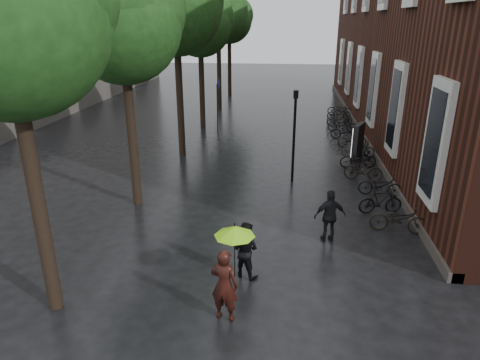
# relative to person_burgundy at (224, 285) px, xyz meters

# --- Properties ---
(ground) EXTENTS (120.00, 120.00, 0.00)m
(ground) POSITION_rel_person_burgundy_xyz_m (0.02, -1.04, -0.87)
(ground) COLOR black
(brick_building) EXTENTS (10.20, 33.20, 12.00)m
(brick_building) POSITION_rel_person_burgundy_xyz_m (10.49, 18.43, 5.13)
(brick_building) COLOR #38160F
(brick_building) RESTS_ON ground
(bg_building) EXTENTS (16.00, 30.00, 14.00)m
(bg_building) POSITION_rel_person_burgundy_xyz_m (-21.98, 26.96, 6.13)
(bg_building) COLOR #47423D
(bg_building) RESTS_ON ground
(street_trees) EXTENTS (4.33, 34.03, 8.91)m
(street_trees) POSITION_rel_person_burgundy_xyz_m (-3.97, 14.88, 5.47)
(street_trees) COLOR black
(street_trees) RESTS_ON ground
(person_burgundy) EXTENTS (0.71, 0.55, 1.73)m
(person_burgundy) POSITION_rel_person_burgundy_xyz_m (0.00, 0.00, 0.00)
(person_burgundy) COLOR black
(person_burgundy) RESTS_ON ground
(person_black) EXTENTS (0.91, 0.83, 1.53)m
(person_black) POSITION_rel_person_burgundy_xyz_m (0.28, 1.75, -0.10)
(person_black) COLOR black
(person_black) RESTS_ON ground
(lime_umbrella) EXTENTS (0.97, 0.97, 1.44)m
(lime_umbrella) POSITION_rel_person_burgundy_xyz_m (0.11, 0.91, 0.85)
(lime_umbrella) COLOR black
(lime_umbrella) RESTS_ON ground
(pedestrian_walking) EXTENTS (1.02, 0.60, 1.63)m
(pedestrian_walking) POSITION_rel_person_burgundy_xyz_m (2.59, 3.91, -0.05)
(pedestrian_walking) COLOR black
(pedestrian_walking) RESTS_ON ground
(parked_bicycles) EXTENTS (2.11, 18.46, 0.95)m
(parked_bicycles) POSITION_rel_person_burgundy_xyz_m (4.59, 13.68, -0.43)
(parked_bicycles) COLOR black
(parked_bicycles) RESTS_ON ground
(ad_lightbox) EXTENTS (0.27, 1.17, 1.77)m
(ad_lightbox) POSITION_rel_person_burgundy_xyz_m (4.53, 12.04, 0.02)
(ad_lightbox) COLOR black
(ad_lightbox) RESTS_ON ground
(lamp_post) EXTENTS (0.19, 0.19, 3.75)m
(lamp_post) POSITION_rel_person_burgundy_xyz_m (1.50, 8.86, 1.41)
(lamp_post) COLOR black
(lamp_post) RESTS_ON ground
(cycle_sign) EXTENTS (0.16, 0.56, 3.08)m
(cycle_sign) POSITION_rel_person_burgundy_xyz_m (-2.85, 16.78, 1.17)
(cycle_sign) COLOR #262628
(cycle_sign) RESTS_ON ground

